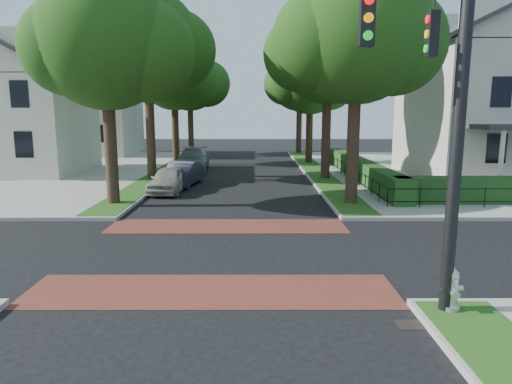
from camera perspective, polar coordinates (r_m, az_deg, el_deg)
ground at (r=14.42m, az=-4.36°, el=-7.41°), size 120.00×120.00×0.00m
sidewalk_ne at (r=37.79m, az=29.14°, el=2.30°), size 30.00×30.00×0.15m
crosswalk_far at (r=17.49m, az=-3.59°, el=-4.26°), size 9.00×2.20×0.01m
crosswalk_near at (r=11.42m, az=-5.57°, el=-12.19°), size 9.00×2.20×0.01m
storm_drain at (r=10.25m, az=19.02°, el=-15.41°), size 0.65×0.45×0.01m
grass_strip_ne at (r=33.37m, az=7.39°, el=2.77°), size 1.60×29.80×0.02m
grass_strip_nw at (r=33.71m, az=-11.15°, el=2.74°), size 1.60×29.80×0.02m
tree_right_near at (r=21.70m, az=12.66°, el=18.56°), size 7.75×6.67×10.66m
tree_right_mid at (r=29.56m, az=9.17°, el=17.02°), size 8.25×7.09×11.22m
tree_right_far at (r=38.30m, az=6.92°, el=13.81°), size 7.25×6.23×9.74m
tree_right_back at (r=47.26m, az=5.58°, el=13.54°), size 7.50×6.45×10.20m
tree_left_near at (r=22.13m, az=-17.90°, el=17.21°), size 7.50×6.45×10.20m
tree_left_mid at (r=29.95m, az=-13.15°, el=17.49°), size 8.00×6.88×11.48m
tree_left_far at (r=38.59m, az=-10.04°, el=14.02°), size 7.00×6.02×9.86m
tree_left_back at (r=47.50m, az=-8.13°, el=13.64°), size 7.75×6.66×10.44m
hedge_main_road at (r=29.69m, az=12.84°, el=2.86°), size 1.00×18.00×1.20m
fence_main_road at (r=29.54m, az=11.32°, el=2.59°), size 0.06×18.00×0.90m
house_left_near at (r=35.79m, az=-28.11°, el=10.01°), size 10.00×9.00×10.14m
house_left_far at (r=48.63m, az=-20.33°, el=10.25°), size 10.00×9.00×10.14m
traffic_signal at (r=10.07m, az=22.69°, el=11.51°), size 2.17×2.00×8.00m
parked_car_front at (r=25.01m, az=-10.84°, el=1.52°), size 1.93×4.20×1.40m
parked_car_middle at (r=27.11m, az=-9.15°, el=2.25°), size 2.21×4.53×1.43m
parked_car_rear at (r=34.41m, az=-7.89°, el=4.06°), size 2.55×5.66×1.61m
fire_hydrant at (r=10.68m, az=23.26°, el=-11.17°), size 0.49×0.49×0.94m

